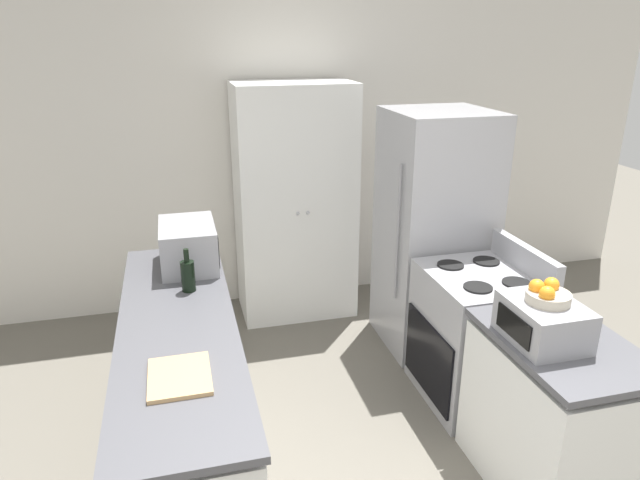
{
  "coord_description": "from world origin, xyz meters",
  "views": [
    {
      "loc": [
        -0.86,
        -1.52,
        2.31
      ],
      "look_at": [
        0.0,
        1.76,
        1.05
      ],
      "focal_mm": 32.0,
      "sensor_mm": 36.0,
      "label": 1
    }
  ],
  "objects_px": {
    "pantry_cabinet": "(295,203)",
    "wine_bottle": "(188,275)",
    "toaster_oven": "(543,322)",
    "microwave": "(188,245)",
    "fruit_bowl": "(547,294)",
    "stove": "(476,336)",
    "refrigerator": "(434,232)"
  },
  "relations": [
    {
      "from": "pantry_cabinet",
      "to": "wine_bottle",
      "type": "distance_m",
      "value": 1.61
    },
    {
      "from": "wine_bottle",
      "to": "toaster_oven",
      "type": "height_order",
      "value": "wine_bottle"
    },
    {
      "from": "pantry_cabinet",
      "to": "toaster_oven",
      "type": "relative_size",
      "value": 4.92
    },
    {
      "from": "pantry_cabinet",
      "to": "microwave",
      "type": "distance_m",
      "value": 1.3
    },
    {
      "from": "wine_bottle",
      "to": "fruit_bowl",
      "type": "relative_size",
      "value": 1.24
    },
    {
      "from": "stove",
      "to": "toaster_oven",
      "type": "relative_size",
      "value": 2.65
    },
    {
      "from": "refrigerator",
      "to": "microwave",
      "type": "height_order",
      "value": "refrigerator"
    },
    {
      "from": "stove",
      "to": "wine_bottle",
      "type": "distance_m",
      "value": 1.86
    },
    {
      "from": "microwave",
      "to": "fruit_bowl",
      "type": "distance_m",
      "value": 2.13
    },
    {
      "from": "refrigerator",
      "to": "fruit_bowl",
      "type": "bearing_deg",
      "value": -95.89
    },
    {
      "from": "stove",
      "to": "microwave",
      "type": "relative_size",
      "value": 2.05
    },
    {
      "from": "microwave",
      "to": "wine_bottle",
      "type": "xyz_separation_m",
      "value": [
        -0.02,
        -0.38,
        -0.04
      ]
    },
    {
      "from": "pantry_cabinet",
      "to": "stove",
      "type": "relative_size",
      "value": 1.86
    },
    {
      "from": "refrigerator",
      "to": "microwave",
      "type": "bearing_deg",
      "value": -174.85
    },
    {
      "from": "refrigerator",
      "to": "pantry_cabinet",
      "type": "bearing_deg",
      "value": 138.74
    },
    {
      "from": "stove",
      "to": "refrigerator",
      "type": "xyz_separation_m",
      "value": [
        0.03,
        0.77,
        0.44
      ]
    },
    {
      "from": "wine_bottle",
      "to": "fruit_bowl",
      "type": "height_order",
      "value": "fruit_bowl"
    },
    {
      "from": "fruit_bowl",
      "to": "wine_bottle",
      "type": "bearing_deg",
      "value": 148.6
    },
    {
      "from": "refrigerator",
      "to": "toaster_oven",
      "type": "xyz_separation_m",
      "value": [
        -0.17,
        -1.55,
        0.09
      ]
    },
    {
      "from": "pantry_cabinet",
      "to": "toaster_oven",
      "type": "bearing_deg",
      "value": -72.82
    },
    {
      "from": "wine_bottle",
      "to": "fruit_bowl",
      "type": "xyz_separation_m",
      "value": [
        1.64,
        -1.0,
        0.15
      ]
    },
    {
      "from": "pantry_cabinet",
      "to": "fruit_bowl",
      "type": "xyz_separation_m",
      "value": [
        0.73,
        -2.32,
        0.16
      ]
    },
    {
      "from": "wine_bottle",
      "to": "pantry_cabinet",
      "type": "bearing_deg",
      "value": 55.28
    },
    {
      "from": "microwave",
      "to": "refrigerator",
      "type": "bearing_deg",
      "value": 5.15
    },
    {
      "from": "stove",
      "to": "refrigerator",
      "type": "bearing_deg",
      "value": 87.61
    },
    {
      "from": "fruit_bowl",
      "to": "refrigerator",
      "type": "bearing_deg",
      "value": 84.11
    },
    {
      "from": "pantry_cabinet",
      "to": "toaster_oven",
      "type": "height_order",
      "value": "pantry_cabinet"
    },
    {
      "from": "microwave",
      "to": "toaster_oven",
      "type": "distance_m",
      "value": 2.13
    },
    {
      "from": "microwave",
      "to": "toaster_oven",
      "type": "relative_size",
      "value": 1.29
    },
    {
      "from": "toaster_oven",
      "to": "microwave",
      "type": "bearing_deg",
      "value": 139.19
    },
    {
      "from": "pantry_cabinet",
      "to": "wine_bottle",
      "type": "xyz_separation_m",
      "value": [
        -0.91,
        -1.32,
        0.01
      ]
    },
    {
      "from": "refrigerator",
      "to": "stove",
      "type": "bearing_deg",
      "value": -92.39
    }
  ]
}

